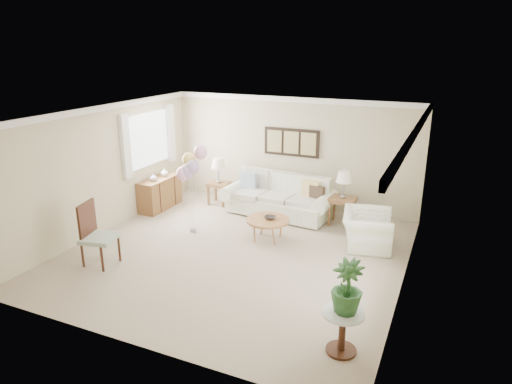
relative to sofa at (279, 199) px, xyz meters
The scene contains 18 objects.
ground_plane 2.27m from the sofa, 89.99° to the right, with size 6.00×6.00×0.00m, color tan.
room_shell 2.49m from the sofa, 92.92° to the right, with size 6.04×6.04×2.60m.
wall_art_triptych 1.39m from the sofa, 89.98° to the left, with size 1.35×0.06×0.65m.
sofa is the anchor object (origin of this frame).
end_table_left 1.62m from the sofa, behind, with size 0.50×0.46×0.55m.
end_table_right 1.46m from the sofa, ahead, with size 0.56×0.51×0.61m.
lamp_left 1.74m from the sofa, behind, with size 0.34×0.34×0.60m.
lamp_right 1.61m from the sofa, ahead, with size 0.33×0.33×0.58m.
coffee_table 1.44m from the sofa, 77.94° to the right, with size 0.87×0.87×0.44m.
decor_bowl 1.43m from the sofa, 76.23° to the right, with size 0.23×0.23×0.06m, color #2D2624.
armchair 2.35m from the sofa, 22.96° to the right, with size 1.05×0.91×0.68m, color white.
side_table 4.95m from the sofa, 59.57° to the right, with size 0.54×0.54×0.58m.
potted_plant 4.99m from the sofa, 59.31° to the right, with size 0.39×0.39×0.70m, color #1E471C.
accent_chair 4.16m from the sofa, 119.95° to the right, with size 0.66×0.66×1.13m.
credenza 2.86m from the sofa, 164.98° to the right, with size 0.46×1.20×0.74m.
vase_white 2.94m from the sofa, 160.45° to the right, with size 0.17×0.17×0.17m, color #B4B2C6.
vase_sage 2.83m from the sofa, 168.87° to the right, with size 0.18×0.18×0.19m, color beige.
balloon_cluster 2.37m from the sofa, 126.72° to the right, with size 0.55×0.50×1.85m.
Camera 1 is at (3.52, -6.96, 3.75)m, focal length 32.00 mm.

